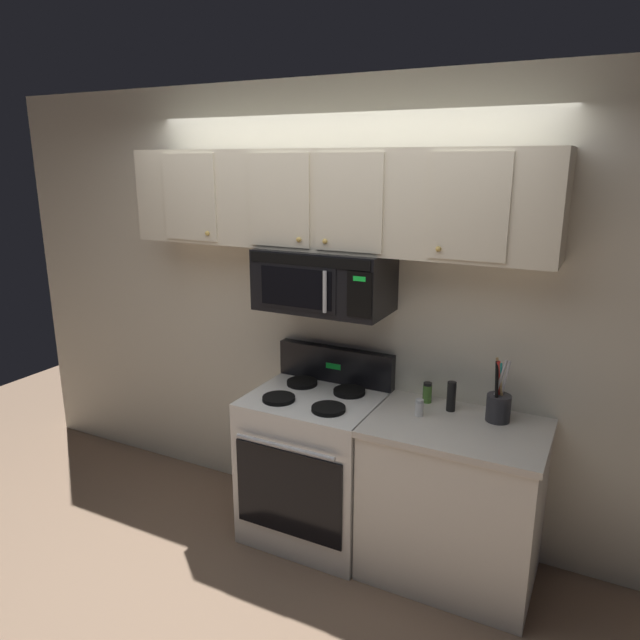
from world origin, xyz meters
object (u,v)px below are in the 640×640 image
object	(u,v)px
over_range_microwave	(324,280)
utensil_crock_charcoal	(499,404)
spice_jar	(427,393)
stove_range	(315,463)
salt_shaker	(419,408)
pepper_mill	(451,396)

from	to	relation	value
over_range_microwave	utensil_crock_charcoal	xyz separation A→B (m)	(1.02, 0.04, -0.58)
over_range_microwave	utensil_crock_charcoal	bearing A→B (deg)	1.99
over_range_microwave	spice_jar	world-z (taller)	over_range_microwave
stove_range	salt_shaker	distance (m)	0.79
stove_range	over_range_microwave	bearing A→B (deg)	90.14
over_range_microwave	pepper_mill	xyz separation A→B (m)	(0.76, 0.05, -0.59)
stove_range	salt_shaker	bearing A→B (deg)	2.12
pepper_mill	stove_range	bearing A→B (deg)	-167.63
salt_shaker	pepper_mill	distance (m)	0.20
salt_shaker	pepper_mill	size ratio (longest dim) A/B	0.56
pepper_mill	utensil_crock_charcoal	bearing A→B (deg)	-3.36
utensil_crock_charcoal	spice_jar	bearing A→B (deg)	170.52
utensil_crock_charcoal	spice_jar	world-z (taller)	utensil_crock_charcoal
salt_shaker	spice_jar	size ratio (longest dim) A/B	0.78
utensil_crock_charcoal	spice_jar	distance (m)	0.41
stove_range	pepper_mill	xyz separation A→B (m)	(0.76, 0.17, 0.52)
pepper_mill	salt_shaker	bearing A→B (deg)	-133.22
utensil_crock_charcoal	pepper_mill	size ratio (longest dim) A/B	2.07
stove_range	spice_jar	distance (m)	0.81
stove_range	utensil_crock_charcoal	size ratio (longest dim) A/B	3.23
stove_range	utensil_crock_charcoal	world-z (taller)	utensil_crock_charcoal
salt_shaker	stove_range	bearing A→B (deg)	-177.88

